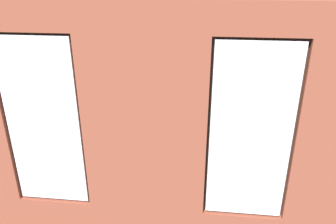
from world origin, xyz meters
name	(u,v)px	position (x,y,z in m)	size (l,w,h in m)	color
ground_plane	(169,158)	(0.00, 0.00, -0.05)	(6.41, 5.51, 0.10)	brown
brick_wall_with_windows	(145,147)	(0.00, 2.37, 1.51)	(5.81, 0.30, 3.11)	brown
white_wall_right	(12,78)	(2.86, 0.20, 1.56)	(0.10, 4.51, 3.11)	white
couch_by_window	(168,198)	(-0.19, 1.73, 0.33)	(1.83, 0.87, 0.80)	black
couch_left	(289,154)	(-2.21, 0.23, 0.33)	(1.00, 2.15, 0.80)	black
coffee_table	(173,145)	(-0.11, 0.21, 0.36)	(1.28, 0.86, 0.41)	tan
cup_ceramic	(152,143)	(0.27, 0.34, 0.45)	(0.07, 0.07, 0.09)	#33567F
table_plant_small	(173,137)	(-0.11, 0.21, 0.54)	(0.15, 0.15, 0.24)	brown
remote_silver	(166,139)	(0.05, 0.10, 0.42)	(0.05, 0.17, 0.02)	#B2B2B7
remote_gray	(193,140)	(-0.46, 0.06, 0.42)	(0.05, 0.17, 0.02)	#59595B
remote_black	(178,146)	(-0.21, 0.34, 0.42)	(0.05, 0.17, 0.02)	black
media_console	(32,148)	(2.56, 0.46, 0.27)	(1.11, 0.42, 0.53)	black
tv_flatscreen	(27,119)	(2.56, 0.46, 0.86)	(1.01, 0.20, 0.66)	black
papasan_chair	(183,104)	(-0.16, -1.67, 0.44)	(1.10, 1.10, 0.69)	olive
potted_plant_mid_room_small	(200,127)	(-0.58, -0.64, 0.36)	(0.36, 0.36, 0.52)	gray
potted_plant_foreground_right	(85,81)	(2.25, -1.72, 0.90)	(1.01, 0.94, 1.39)	beige
potted_plant_between_couches	(266,188)	(-1.56, 1.68, 0.58)	(0.55, 0.55, 0.90)	#47423D
potted_plant_near_tv	(31,162)	(2.00, 1.46, 0.61)	(0.75, 0.75, 1.10)	gray
potted_plant_beside_window_right	(2,166)	(2.22, 1.83, 0.75)	(0.73, 0.84, 1.15)	beige
potted_plant_by_left_couch	(256,116)	(-1.81, -1.28, 0.39)	(0.29, 0.29, 0.57)	#47423D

